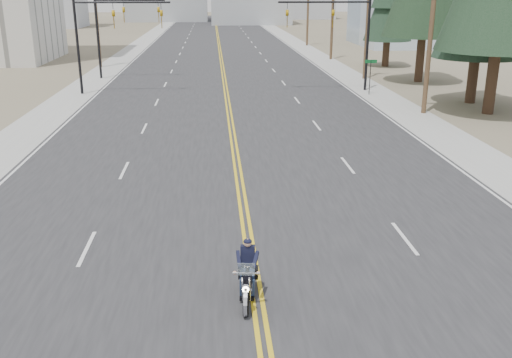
{
  "coord_description": "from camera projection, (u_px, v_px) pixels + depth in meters",
  "views": [
    {
      "loc": [
        -1.01,
        -12.3,
        7.59
      ],
      "look_at": [
        0.35,
        5.63,
        1.6
      ],
      "focal_mm": 40.0,
      "sensor_mm": 36.0,
      "label": 1
    }
  ],
  "objects": [
    {
      "name": "ground_plane",
      "position": [
        259.0,
        312.0,
        14.11
      ],
      "size": [
        400.0,
        400.0,
        0.0
      ],
      "primitive_type": "plane",
      "color": "#776D56",
      "rests_on": "ground"
    },
    {
      "name": "road",
      "position": [
        219.0,
        46.0,
        80.33
      ],
      "size": [
        20.0,
        200.0,
        0.01
      ],
      "primitive_type": "cube",
      "color": "#303033",
      "rests_on": "ground"
    },
    {
      "name": "sidewalk_left",
      "position": [
        137.0,
        47.0,
        79.51
      ],
      "size": [
        3.0,
        200.0,
        0.01
      ],
      "primitive_type": "cube",
      "color": "#A5A5A0",
      "rests_on": "ground"
    },
    {
      "name": "sidewalk_right",
      "position": [
        300.0,
        46.0,
        81.15
      ],
      "size": [
        3.0,
        200.0,
        0.01
      ],
      "primitive_type": "cube",
      "color": "#A5A5A0",
      "rests_on": "ground"
    },
    {
      "name": "traffic_mast_left",
      "position": [
        104.0,
        27.0,
        42.18
      ],
      "size": [
        7.1,
        0.26,
        7.0
      ],
      "color": "black",
      "rests_on": "ground"
    },
    {
      "name": "traffic_mast_right",
      "position": [
        343.0,
        26.0,
        43.46
      ],
      "size": [
        7.1,
        0.26,
        7.0
      ],
      "color": "black",
      "rests_on": "ground"
    },
    {
      "name": "traffic_mast_far",
      "position": [
        116.0,
        22.0,
        49.74
      ],
      "size": [
        6.1,
        0.26,
        7.0
      ],
      "color": "black",
      "rests_on": "ground"
    },
    {
      "name": "street_sign",
      "position": [
        370.0,
        71.0,
        42.69
      ],
      "size": [
        0.9,
        0.06,
        2.62
      ],
      "color": "black",
      "rests_on": "ground"
    },
    {
      "name": "utility_pole_b",
      "position": [
        432.0,
        17.0,
        34.87
      ],
      "size": [
        2.2,
        0.3,
        11.5
      ],
      "color": "brown",
      "rests_on": "ground"
    },
    {
      "name": "utility_pole_c",
      "position": [
        368.0,
        12.0,
        49.14
      ],
      "size": [
        2.2,
        0.3,
        11.0
      ],
      "color": "brown",
      "rests_on": "ground"
    },
    {
      "name": "utility_pole_d",
      "position": [
        333.0,
        5.0,
        63.25
      ],
      "size": [
        2.2,
        0.3,
        11.5
      ],
      "color": "brown",
      "rests_on": "ground"
    },
    {
      "name": "utility_pole_e",
      "position": [
        308.0,
        4.0,
        79.41
      ],
      "size": [
        2.2,
        0.3,
        11.0
      ],
      "color": "brown",
      "rests_on": "ground"
    },
    {
      "name": "utility_pole_left",
      "position": [
        96.0,
        12.0,
        56.89
      ],
      "size": [
        2.2,
        0.3,
        10.5
      ],
      "color": "brown",
      "rests_on": "ground"
    },
    {
      "name": "motorcyclist",
      "position": [
        247.0,
        272.0,
        14.44
      ],
      "size": [
        1.08,
        2.11,
        1.58
      ],
      "primitive_type": null,
      "rotation": [
        0.0,
        0.0,
        3.03
      ],
      "color": "black",
      "rests_on": "ground"
    }
  ]
}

